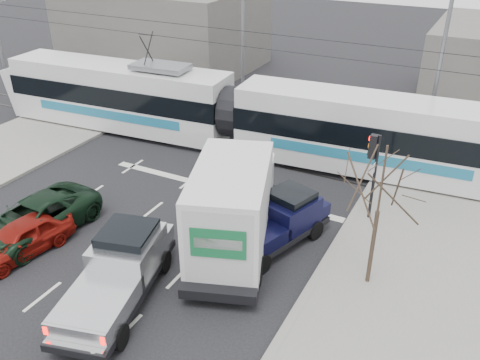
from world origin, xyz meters
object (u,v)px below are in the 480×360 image
at_px(bare_tree, 381,186).
at_px(box_truck, 233,207).
at_px(street_lamp_near, 437,56).
at_px(tram, 233,113).
at_px(navy_pickup, 279,221).
at_px(silver_pickup, 121,269).
at_px(red_car, 21,238).
at_px(street_lamp_far, 240,25).
at_px(green_car, 35,219).
at_px(traffic_signal, 373,159).

relative_size(bare_tree, box_truck, 0.66).
xyz_separation_m(street_lamp_near, tram, (-8.93, -3.75, -3.16)).
bearing_deg(navy_pickup, silver_pickup, -106.04).
bearing_deg(tram, bare_tree, -44.43).
height_order(tram, box_truck, tram).
height_order(box_truck, red_car, box_truck).
xyz_separation_m(bare_tree, red_car, (-11.71, -4.04, -3.13)).
relative_size(navy_pickup, red_car, 1.29).
relative_size(street_lamp_near, street_lamp_far, 1.00).
xyz_separation_m(silver_pickup, green_car, (-5.15, 1.19, -0.30)).
relative_size(street_lamp_far, red_car, 2.32).
height_order(traffic_signal, green_car, traffic_signal).
bearing_deg(street_lamp_near, tram, -157.23).
relative_size(bare_tree, navy_pickup, 1.00).
relative_size(bare_tree, street_lamp_near, 0.56).
distance_m(bare_tree, box_truck, 5.40).
distance_m(silver_pickup, green_car, 5.29).
bearing_deg(traffic_signal, red_car, -142.76).
relative_size(tram, red_car, 6.99).
xyz_separation_m(bare_tree, tram, (-9.21, 7.75, -1.84)).
height_order(bare_tree, red_car, bare_tree).
relative_size(bare_tree, red_car, 1.29).
bearing_deg(green_car, box_truck, 24.83).
bearing_deg(bare_tree, navy_pickup, 166.53).
bearing_deg(street_lamp_far, silver_pickup, -74.91).
bearing_deg(navy_pickup, traffic_signal, 69.32).
bearing_deg(tram, red_car, -106.29).
xyz_separation_m(silver_pickup, box_truck, (2.02, 3.95, 0.75)).
bearing_deg(bare_tree, street_lamp_far, 131.12).
bearing_deg(traffic_signal, tram, 155.09).
xyz_separation_m(tram, navy_pickup, (5.58, -6.88, -0.98)).
bearing_deg(box_truck, red_car, -169.48).
height_order(traffic_signal, box_truck, traffic_signal).
xyz_separation_m(traffic_signal, navy_pickup, (-2.51, -3.13, -1.76)).
bearing_deg(traffic_signal, street_lamp_far, 138.28).
relative_size(tram, silver_pickup, 4.53).
relative_size(street_lamp_far, green_car, 1.72).
distance_m(navy_pickup, green_car, 9.36).
bearing_deg(tram, silver_pickup, -83.94).
bearing_deg(green_car, red_car, -63.01).
height_order(silver_pickup, box_truck, box_truck).
distance_m(tram, red_car, 12.13).
distance_m(street_lamp_near, street_lamp_far, 11.67).
bearing_deg(box_truck, bare_tree, -17.10).
height_order(tram, red_car, tram).
xyz_separation_m(tram, red_car, (-2.49, -11.80, -1.30)).
distance_m(traffic_signal, silver_pickup, 10.20).
bearing_deg(street_lamp_near, green_car, -129.43).
height_order(bare_tree, navy_pickup, bare_tree).
xyz_separation_m(box_truck, red_car, (-6.70, -3.85, -1.12)).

